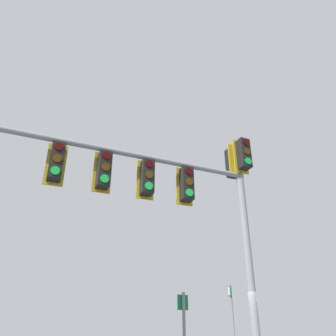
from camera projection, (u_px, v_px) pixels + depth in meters
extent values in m
cylinder|color=gray|center=(249.00, 270.00, 8.45)|extent=(0.20, 0.20, 6.03)
cylinder|color=gray|center=(135.00, 155.00, 8.52)|extent=(1.92, 6.02, 0.14)
cube|color=black|center=(244.00, 154.00, 9.60)|extent=(0.37, 0.37, 0.90)
cube|color=#B29319|center=(240.00, 157.00, 9.74)|extent=(0.16, 0.43, 1.04)
cylinder|color=#360503|center=(246.00, 142.00, 9.60)|extent=(0.09, 0.20, 0.20)
cylinder|color=#3C2703|center=(247.00, 151.00, 9.47)|extent=(0.09, 0.20, 0.20)
cylinder|color=green|center=(248.00, 161.00, 9.34)|extent=(0.09, 0.20, 0.20)
cube|color=black|center=(232.00, 163.00, 10.10)|extent=(0.37, 0.37, 0.90)
cube|color=#B29319|center=(235.00, 161.00, 9.96)|extent=(0.16, 0.43, 1.04)
cylinder|color=#360503|center=(228.00, 157.00, 10.37)|extent=(0.09, 0.20, 0.20)
cylinder|color=#3C2703|center=(229.00, 165.00, 10.24)|extent=(0.09, 0.20, 0.20)
cylinder|color=green|center=(230.00, 174.00, 10.10)|extent=(0.09, 0.20, 0.20)
cube|color=black|center=(187.00, 184.00, 8.77)|extent=(0.38, 0.38, 0.90)
cube|color=#B29319|center=(184.00, 187.00, 8.92)|extent=(0.18, 0.43, 1.04)
cylinder|color=#360503|center=(189.00, 171.00, 8.77)|extent=(0.09, 0.20, 0.20)
cylinder|color=#3C2703|center=(189.00, 182.00, 8.63)|extent=(0.09, 0.20, 0.20)
cylinder|color=green|center=(190.00, 193.00, 8.50)|extent=(0.09, 0.20, 0.20)
cube|color=black|center=(147.00, 177.00, 8.39)|extent=(0.38, 0.38, 0.90)
cube|color=#B29319|center=(145.00, 180.00, 8.54)|extent=(0.18, 0.43, 1.04)
cylinder|color=#360503|center=(149.00, 164.00, 8.39)|extent=(0.09, 0.20, 0.20)
cylinder|color=#3C2703|center=(149.00, 175.00, 8.25)|extent=(0.09, 0.20, 0.20)
cylinder|color=green|center=(149.00, 186.00, 8.12)|extent=(0.09, 0.20, 0.20)
cube|color=black|center=(104.00, 170.00, 8.01)|extent=(0.37, 0.37, 0.90)
cube|color=#B29319|center=(102.00, 173.00, 8.15)|extent=(0.16, 0.43, 1.04)
cylinder|color=#360503|center=(107.00, 156.00, 8.01)|extent=(0.08, 0.20, 0.20)
cylinder|color=#3C2703|center=(106.00, 167.00, 7.88)|extent=(0.08, 0.20, 0.20)
cylinder|color=green|center=(105.00, 179.00, 7.74)|extent=(0.08, 0.20, 0.20)
cube|color=black|center=(56.00, 161.00, 7.63)|extent=(0.38, 0.38, 0.90)
cube|color=#B29319|center=(56.00, 165.00, 7.77)|extent=(0.17, 0.43, 1.04)
cylinder|color=#360503|center=(59.00, 147.00, 7.63)|extent=(0.09, 0.20, 0.20)
cylinder|color=#3C2703|center=(57.00, 158.00, 7.49)|extent=(0.09, 0.20, 0.20)
cylinder|color=green|center=(55.00, 170.00, 7.36)|extent=(0.09, 0.20, 0.20)
cube|color=#0C7238|center=(183.00, 302.00, 7.53)|extent=(0.08, 0.26, 0.32)
cube|color=white|center=(182.00, 302.00, 7.55)|extent=(0.05, 0.20, 0.26)
cylinder|color=slate|center=(234.00, 336.00, 10.74)|extent=(0.07, 0.07, 3.09)
cube|color=#0C7238|center=(229.00, 291.00, 11.34)|extent=(0.24, 0.18, 0.32)
cube|color=white|center=(229.00, 291.00, 11.34)|extent=(0.18, 0.13, 0.26)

